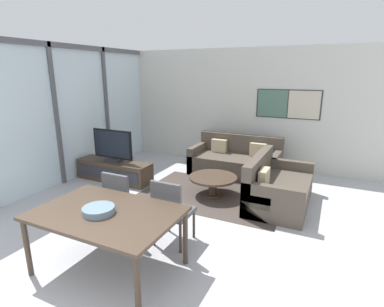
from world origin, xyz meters
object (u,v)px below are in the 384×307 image
at_px(dining_table, 107,217).
at_px(dining_chair_centre, 171,209).
at_px(sofa_main, 236,162).
at_px(sofa_side, 275,189).
at_px(dining_chair_left, 122,199).
at_px(tv_console, 114,171).
at_px(television, 113,146).
at_px(coffee_table, 213,181).
at_px(fruit_bowl, 98,210).

xyz_separation_m(dining_table, dining_chair_centre, (0.39, 0.77, -0.15)).
xyz_separation_m(sofa_main, sofa_side, (1.12, -1.27, -0.00)).
bearing_deg(sofa_main, sofa_side, -48.75).
height_order(dining_table, dining_chair_left, dining_chair_left).
distance_m(tv_console, television, 0.54).
height_order(tv_console, television, television).
height_order(tv_console, coffee_table, tv_console).
bearing_deg(coffee_table, dining_table, -95.80).
xyz_separation_m(sofa_main, dining_table, (-0.26, -3.98, 0.40)).
bearing_deg(tv_console, dining_chair_centre, -35.11).
relative_size(dining_chair_left, fruit_bowl, 2.63).
distance_m(sofa_side, fruit_bowl, 3.16).
relative_size(sofa_main, sofa_side, 1.19).
xyz_separation_m(television, sofa_main, (2.18, 1.58, -0.48)).
xyz_separation_m(tv_console, fruit_bowl, (1.88, -2.46, 0.57)).
height_order(sofa_main, fruit_bowl, sofa_main).
bearing_deg(dining_chair_left, sofa_main, 78.60).
relative_size(television, dining_chair_centre, 1.04).
xyz_separation_m(sofa_main, dining_chair_centre, (0.13, -3.21, 0.24)).
bearing_deg(dining_table, sofa_main, 86.23).
height_order(television, dining_chair_centre, television).
relative_size(television, sofa_side, 0.58).
bearing_deg(tv_console, dining_chair_left, -47.01).
distance_m(television, coffee_table, 2.24).
xyz_separation_m(dining_table, fruit_bowl, (-0.04, -0.07, 0.11)).
relative_size(sofa_main, dining_chair_centre, 2.11).
bearing_deg(coffee_table, tv_console, -175.23).
bearing_deg(dining_chair_centre, dining_table, -116.81).
distance_m(dining_table, dining_chair_left, 0.86).
bearing_deg(coffee_table, television, -175.26).
xyz_separation_m(sofa_side, coffee_table, (-1.12, -0.13, 0.00)).
bearing_deg(sofa_side, coffee_table, 96.48).
bearing_deg(television, dining_table, -51.27).
relative_size(tv_console, television, 1.76).
bearing_deg(sofa_main, tv_console, -144.05).
relative_size(tv_console, dining_chair_left, 1.82).
height_order(television, dining_table, television).
distance_m(sofa_main, dining_table, 4.01).
height_order(dining_chair_left, fruit_bowl, dining_chair_left).
relative_size(dining_chair_left, dining_chair_centre, 1.00).
distance_m(television, sofa_main, 2.74).
bearing_deg(dining_table, dining_chair_centre, 63.19).
distance_m(sofa_side, dining_chair_centre, 2.19).
bearing_deg(dining_table, coffee_table, 84.20).
xyz_separation_m(television, sofa_side, (3.30, 0.31, -0.48)).
distance_m(sofa_main, dining_chair_left, 3.30).
xyz_separation_m(television, coffee_table, (2.18, 0.18, -0.48)).
relative_size(sofa_side, dining_chair_left, 1.78).
bearing_deg(dining_chair_left, tv_console, 132.99).
distance_m(sofa_main, fruit_bowl, 4.09).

